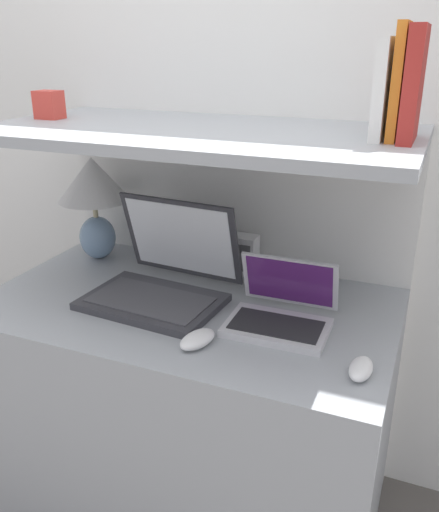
% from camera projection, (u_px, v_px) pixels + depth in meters
% --- Properties ---
extents(wall_back, '(6.00, 0.05, 2.40)m').
position_uv_depth(wall_back, '(240.00, 119.00, 1.69)').
color(wall_back, white).
rests_on(wall_back, ground_plane).
extents(desk, '(1.14, 0.67, 0.74)m').
position_uv_depth(desk, '(190.00, 412.00, 1.66)').
color(desk, '#999EA3').
rests_on(desk, ground_plane).
extents(back_riser, '(1.14, 0.04, 1.19)m').
position_uv_depth(back_riser, '(233.00, 299.00, 1.88)').
color(back_riser, white).
rests_on(back_riser, ground_plane).
extents(shelf, '(1.14, 0.60, 0.03)m').
position_uv_depth(shelf, '(196.00, 133.00, 1.41)').
color(shelf, '#999EA3').
rests_on(shelf, back_riser).
extents(table_lamp, '(0.23, 0.23, 0.34)m').
position_uv_depth(table_lamp, '(94.00, 192.00, 1.76)').
color(table_lamp, '#7593B2').
rests_on(table_lamp, desk).
extents(laptop_large, '(0.39, 0.36, 0.27)m').
position_uv_depth(laptop_large, '(162.00, 279.00, 1.53)').
color(laptop_large, '#333338').
rests_on(laptop_large, desk).
extents(laptop_small, '(0.26, 0.23, 0.17)m').
position_uv_depth(laptop_small, '(281.00, 313.00, 1.39)').
color(laptop_small, silver).
rests_on(laptop_small, desk).
extents(computer_mouse, '(0.09, 0.12, 0.03)m').
position_uv_depth(computer_mouse, '(197.00, 339.00, 1.30)').
color(computer_mouse, white).
rests_on(computer_mouse, desk).
extents(second_mouse, '(0.05, 0.10, 0.03)m').
position_uv_depth(second_mouse, '(361.00, 369.00, 1.18)').
color(second_mouse, white).
rests_on(second_mouse, desk).
extents(router_box, '(0.10, 0.06, 0.12)m').
position_uv_depth(router_box, '(241.00, 254.00, 1.70)').
color(router_box, white).
rests_on(router_box, desk).
extents(book_red, '(0.03, 0.17, 0.24)m').
position_uv_depth(book_red, '(414.00, 84.00, 1.18)').
color(book_red, '#A82823').
rests_on(book_red, shelf).
extents(book_orange, '(0.02, 0.12, 0.25)m').
position_uv_depth(book_orange, '(398.00, 82.00, 1.19)').
color(book_orange, orange).
rests_on(book_orange, shelf).
extents(book_white, '(0.03, 0.15, 0.22)m').
position_uv_depth(book_white, '(383.00, 89.00, 1.20)').
color(book_white, silver).
rests_on(book_white, shelf).
extents(shelf_gadget, '(0.07, 0.06, 0.08)m').
position_uv_depth(shelf_gadget, '(49.00, 105.00, 1.56)').
color(shelf_gadget, '#CC3D33').
rests_on(shelf_gadget, shelf).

